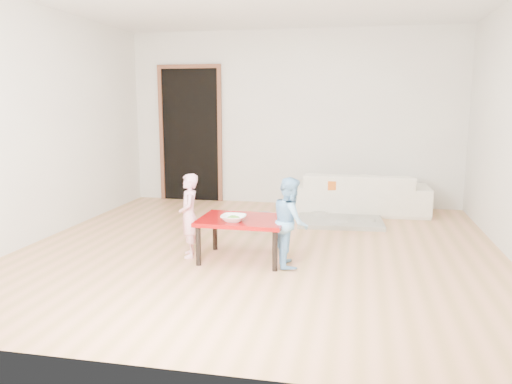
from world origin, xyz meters
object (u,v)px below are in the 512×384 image
(sofa, at_px, (357,193))
(child_blue, at_px, (291,222))
(red_table, at_px, (243,239))
(bowl, at_px, (233,218))
(child_pink, at_px, (189,216))
(basin, at_px, (262,221))

(sofa, xyz_separation_m, child_blue, (-0.61, -2.52, 0.14))
(red_table, relative_size, bowl, 3.50)
(red_table, bearing_deg, sofa, 65.93)
(sofa, relative_size, child_pink, 2.30)
(sofa, height_order, child_blue, child_blue)
(bowl, xyz_separation_m, basin, (-0.01, 1.50, -0.38))
(child_pink, distance_m, basin, 1.48)
(red_table, height_order, basin, red_table)
(sofa, distance_m, basin, 1.61)
(basin, bearing_deg, child_blue, -68.94)
(sofa, xyz_separation_m, red_table, (-1.09, -2.44, -0.07))
(child_blue, distance_m, basin, 1.57)
(red_table, xyz_separation_m, bowl, (-0.06, -0.15, 0.24))
(bowl, height_order, child_blue, child_blue)
(sofa, bearing_deg, child_pink, 54.36)
(red_table, distance_m, child_pink, 0.59)
(child_pink, height_order, child_blue, child_blue)
(bowl, distance_m, basin, 1.55)
(child_pink, bearing_deg, bowl, 53.36)
(sofa, height_order, bowl, sofa)
(sofa, xyz_separation_m, bowl, (-1.15, -2.59, 0.17))
(red_table, relative_size, child_pink, 1.00)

